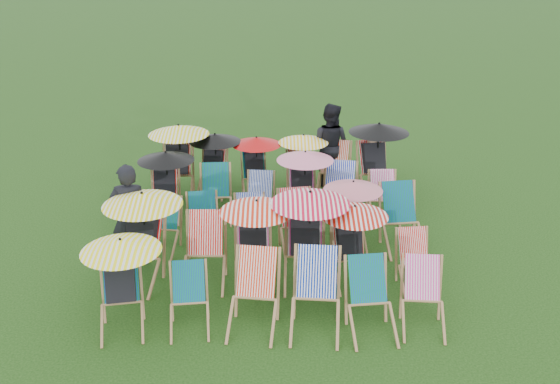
{
  "coord_description": "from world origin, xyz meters",
  "views": [
    {
      "loc": [
        -0.01,
        -9.29,
        4.95
      ],
      "look_at": [
        0.05,
        0.32,
        0.9
      ],
      "focal_mm": 40.0,
      "sensor_mm": 36.0,
      "label": 1
    }
  ],
  "objects_px": {
    "deckchair_29": "(377,157)",
    "person_left": "(130,215)",
    "deckchair_0": "(121,283)",
    "deckchair_5": "(424,298)",
    "person_rear": "(329,145)"
  },
  "relations": [
    {
      "from": "deckchair_0",
      "to": "person_left",
      "type": "bearing_deg",
      "value": 88.07
    },
    {
      "from": "deckchair_5",
      "to": "deckchair_29",
      "type": "relative_size",
      "value": 0.62
    },
    {
      "from": "person_left",
      "to": "deckchair_29",
      "type": "bearing_deg",
      "value": -152.5
    },
    {
      "from": "deckchair_0",
      "to": "deckchair_29",
      "type": "xyz_separation_m",
      "value": [
        4.06,
        4.63,
        0.09
      ]
    },
    {
      "from": "deckchair_29",
      "to": "person_left",
      "type": "relative_size",
      "value": 0.84
    },
    {
      "from": "deckchair_5",
      "to": "deckchair_29",
      "type": "bearing_deg",
      "value": 94.22
    },
    {
      "from": "person_rear",
      "to": "deckchair_29",
      "type": "bearing_deg",
      "value": -178.31
    },
    {
      "from": "person_left",
      "to": "person_rear",
      "type": "height_order",
      "value": "person_rear"
    },
    {
      "from": "deckchair_29",
      "to": "person_left",
      "type": "height_order",
      "value": "person_left"
    },
    {
      "from": "deckchair_5",
      "to": "person_rear",
      "type": "bearing_deg",
      "value": 104.44
    },
    {
      "from": "deckchair_5",
      "to": "person_left",
      "type": "xyz_separation_m",
      "value": [
        -4.24,
        1.77,
        0.4
      ]
    },
    {
      "from": "deckchair_29",
      "to": "person_left",
      "type": "distance_m",
      "value": 5.18
    },
    {
      "from": "deckchair_0",
      "to": "deckchair_5",
      "type": "relative_size",
      "value": 1.41
    },
    {
      "from": "deckchair_5",
      "to": "person_left",
      "type": "height_order",
      "value": "person_left"
    },
    {
      "from": "deckchair_0",
      "to": "deckchair_5",
      "type": "height_order",
      "value": "deckchair_0"
    }
  ]
}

